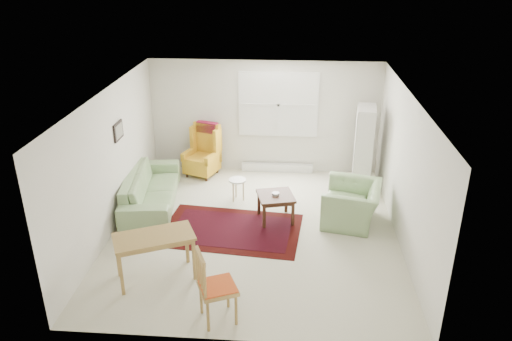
# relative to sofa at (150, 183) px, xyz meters

# --- Properties ---
(room) EXTENTS (5.04, 5.54, 2.51)m
(room) POSITION_rel_sofa_xyz_m (2.12, -0.66, 0.79)
(room) COLOR beige
(room) RESTS_ON ground
(rug) EXTENTS (2.58, 1.80, 0.02)m
(rug) POSITION_rel_sofa_xyz_m (1.68, -0.87, -0.46)
(rug) COLOR black
(rug) RESTS_ON ground
(sofa) EXTENTS (1.20, 2.43, 0.94)m
(sofa) POSITION_rel_sofa_xyz_m (0.00, 0.00, 0.00)
(sofa) COLOR #80A06B
(sofa) RESTS_ON ground
(armchair) EXTENTS (1.19, 1.30, 0.88)m
(armchair) POSITION_rel_sofa_xyz_m (3.84, -0.40, -0.03)
(armchair) COLOR #80A06B
(armchair) RESTS_ON ground
(wingback_chair) EXTENTS (0.87, 0.89, 1.15)m
(wingback_chair) POSITION_rel_sofa_xyz_m (0.74, 1.48, 0.11)
(wingback_chair) COLOR gold
(wingback_chair) RESTS_ON ground
(coffee_table) EXTENTS (0.77, 0.77, 0.52)m
(coffee_table) POSITION_rel_sofa_xyz_m (2.45, -0.43, -0.21)
(coffee_table) COLOR #3B1F12
(coffee_table) RESTS_ON ground
(stool) EXTENTS (0.39, 0.39, 0.46)m
(stool) POSITION_rel_sofa_xyz_m (1.66, 0.32, -0.24)
(stool) COLOR white
(stool) RESTS_ON ground
(cabinet) EXTENTS (0.44, 0.73, 1.74)m
(cabinet) POSITION_rel_sofa_xyz_m (4.20, 1.16, 0.40)
(cabinet) COLOR silver
(cabinet) RESTS_ON ground
(desk) EXTENTS (1.30, 1.02, 0.74)m
(desk) POSITION_rel_sofa_xyz_m (0.72, -2.36, -0.10)
(desk) COLOR #A17F41
(desk) RESTS_ON ground
(desk_chair) EXTENTS (0.62, 0.62, 1.08)m
(desk_chair) POSITION_rel_sofa_xyz_m (1.79, -3.22, 0.07)
(desk_chair) COLOR #A17F41
(desk_chair) RESTS_ON ground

